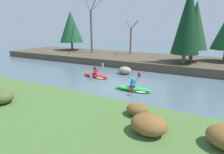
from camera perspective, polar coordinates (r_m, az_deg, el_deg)
ground_plane at (r=13.68m, az=1.98°, el=-3.18°), size 90.00×90.00×0.00m
riverbank_near at (r=8.42m, az=-18.23°, el=-13.87°), size 44.00×5.58×0.78m
riverbank_far at (r=22.72m, az=12.64°, el=5.21°), size 44.00×8.13×0.85m
conifer_tree_far_left at (r=30.06m, az=-13.25°, el=15.69°), size 3.77×3.77×6.21m
conifer_tree_left at (r=19.53m, az=23.56°, el=16.92°), size 2.77×2.77×7.83m
conifer_tree_mid_left at (r=21.00m, az=25.39°, el=14.89°), size 2.99×2.99×6.28m
bare_tree_upstream at (r=26.19m, az=-6.64°, el=16.01°), size 4.35×4.30×7.96m
bare_tree_mid_upstream at (r=24.72m, az=6.25°, el=12.59°), size 2.68×2.65×4.79m
shrub_clump_nearest at (r=10.41m, az=-32.55°, el=-5.33°), size 1.31×1.09×0.71m
shrub_clump_second at (r=7.75m, az=8.26°, el=-10.44°), size 0.96×0.80×0.52m
shrub_clump_third at (r=6.57m, az=11.95°, el=-14.83°), size 1.32×1.10×0.71m
kayaker_lead at (r=12.77m, az=7.36°, el=-3.77°), size 2.79×2.07×1.20m
kayaker_middle at (r=16.14m, az=-5.06°, el=0.47°), size 2.79×2.07×1.20m
boulder_midstream at (r=17.39m, az=4.26°, el=2.19°), size 1.31×1.02×0.74m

